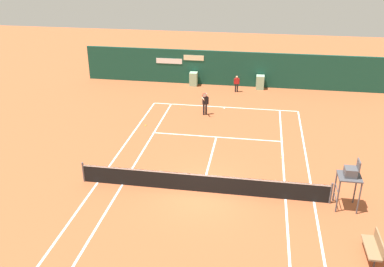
{
  "coord_description": "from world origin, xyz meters",
  "views": [
    {
      "loc": [
        2.39,
        -17.25,
        11.01
      ],
      "look_at": [
        -1.29,
        4.94,
        0.8
      ],
      "focal_mm": 39.34,
      "sensor_mm": 36.0,
      "label": 1
    }
  ],
  "objects": [
    {
      "name": "player_on_baseline",
      "position": [
        -1.21,
        9.97,
        0.95
      ],
      "size": [
        0.48,
        0.81,
        1.8
      ],
      "rotation": [
        0.0,
        0.0,
        3.57
      ],
      "color": "black",
      "rests_on": "ground_plane"
    },
    {
      "name": "player_bench",
      "position": [
        7.15,
        -3.52,
        0.51
      ],
      "size": [
        0.54,
        1.5,
        0.88
      ],
      "rotation": [
        0.0,
        0.0,
        1.57
      ],
      "color": "#38383D",
      "rests_on": "ground_plane"
    },
    {
      "name": "ball_kid_left_post",
      "position": [
        0.62,
        15.31,
        0.78
      ],
      "size": [
        0.45,
        0.22,
        1.35
      ],
      "rotation": [
        0.0,
        0.0,
        3.3
      ],
      "color": "black",
      "rests_on": "ground_plane"
    },
    {
      "name": "tennis_ball_mid_court",
      "position": [
        -3.13,
        10.79,
        0.03
      ],
      "size": [
        0.07,
        0.07,
        0.07
      ],
      "primitive_type": "sphere",
      "color": "#CCE033",
      "rests_on": "ground_plane"
    },
    {
      "name": "ground_plane",
      "position": [
        -0.0,
        0.58,
        0.0
      ],
      "size": [
        80.0,
        80.0,
        0.01
      ],
      "color": "#A8512D"
    },
    {
      "name": "tennis_ball_by_sideline",
      "position": [
        -4.8,
        7.36,
        0.03
      ],
      "size": [
        0.07,
        0.07,
        0.07
      ],
      "primitive_type": "sphere",
      "color": "#CCE033",
      "rests_on": "ground_plane"
    },
    {
      "name": "tennis_net",
      "position": [
        0.0,
        0.0,
        0.51
      ],
      "size": [
        12.1,
        0.1,
        1.07
      ],
      "color": "#4C4C51",
      "rests_on": "ground_plane"
    },
    {
      "name": "umpire_chair",
      "position": [
        6.64,
        -0.22,
        1.65
      ],
      "size": [
        1.0,
        1.0,
        2.44
      ],
      "rotation": [
        0.0,
        0.0,
        1.57
      ],
      "color": "#47474C",
      "rests_on": "ground_plane"
    },
    {
      "name": "tennis_ball_near_service_line",
      "position": [
        3.92,
        4.19,
        0.03
      ],
      "size": [
        0.07,
        0.07,
        0.07
      ],
      "primitive_type": "sphere",
      "color": "#CCE033",
      "rests_on": "ground_plane"
    },
    {
      "name": "sponsor_back_wall",
      "position": [
        -0.02,
        16.97,
        1.4
      ],
      "size": [
        25.0,
        1.02,
        2.9
      ],
      "color": "#144233",
      "rests_on": "ground_plane"
    }
  ]
}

